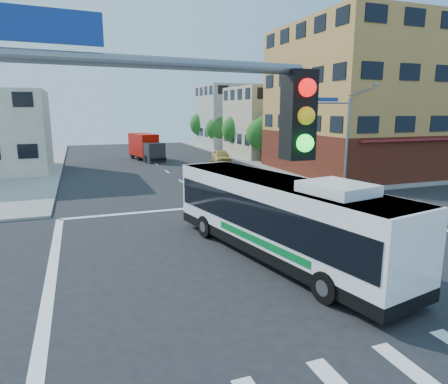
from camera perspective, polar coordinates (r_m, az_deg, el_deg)
name	(u,v)px	position (r m, az deg, el deg)	size (l,w,h in m)	color
ground	(288,255)	(17.63, 9.20, -8.90)	(120.00, 120.00, 0.00)	black
sidewalk_ne	(379,150)	(65.85, 21.25, 5.64)	(50.00, 50.00, 0.15)	gray
corner_building_ne	(377,112)	(43.25, 21.05, 10.61)	(18.10, 15.44, 14.00)	#B57A41
building_east_near	(278,122)	(54.51, 7.66, 9.89)	(12.06, 10.06, 9.00)	#B8A78D
building_east_far	(238,116)	(67.23, 2.07, 10.75)	(12.06, 10.06, 10.00)	#A5A6A0
signal_mast_ne	(330,126)	(30.37, 14.87, 9.11)	(7.91, 1.13, 8.07)	slate
street_tree_a	(262,132)	(46.87, 5.51, 8.53)	(3.60, 3.60, 5.53)	#381F14
street_tree_b	(237,128)	(54.19, 1.84, 9.18)	(3.80, 3.80, 5.79)	#381F14
street_tree_c	(217,127)	(61.70, -0.95, 9.23)	(3.40, 3.40, 5.29)	#381F14
street_tree_d	(202,123)	(69.29, -3.14, 9.83)	(4.00, 4.00, 6.03)	#381F14
transit_bus	(278,216)	(16.74, 7.75, -3.45)	(5.14, 12.80, 3.71)	black
box_truck	(146,148)	(50.10, -11.07, 6.24)	(3.53, 7.39, 3.20)	#232227
parked_car	(221,157)	(46.25, -0.43, 5.07)	(1.88, 4.68, 1.60)	gold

